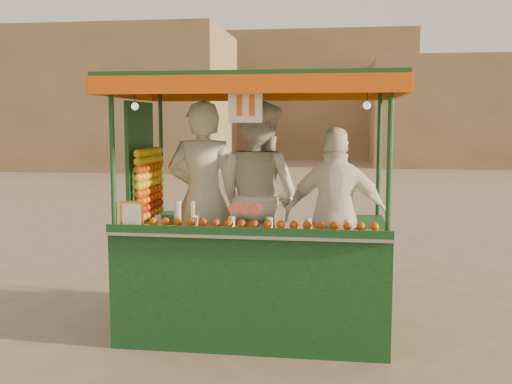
# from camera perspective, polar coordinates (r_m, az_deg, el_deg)

# --- Properties ---
(ground) EXTENTS (90.00, 90.00, 0.00)m
(ground) POSITION_cam_1_polar(r_m,az_deg,el_deg) (6.39, -1.97, -11.90)
(ground) COLOR brown
(ground) RESTS_ON ground
(building_left) EXTENTS (10.00, 6.00, 6.00)m
(building_left) POSITION_cam_1_polar(r_m,az_deg,el_deg) (27.86, -13.20, 8.45)
(building_left) COLOR #977756
(building_left) RESTS_ON ground
(building_right) EXTENTS (9.00, 6.00, 5.00)m
(building_right) POSITION_cam_1_polar(r_m,az_deg,el_deg) (30.55, 19.48, 7.13)
(building_right) COLOR #977756
(building_right) RESTS_ON ground
(building_center) EXTENTS (14.00, 7.00, 7.00)m
(building_center) POSITION_cam_1_polar(r_m,az_deg,el_deg) (36.12, 3.29, 8.94)
(building_center) COLOR #977756
(building_center) RESTS_ON ground
(juice_cart) EXTENTS (2.70, 1.75, 2.46)m
(juice_cart) POSITION_cam_1_polar(r_m,az_deg,el_deg) (5.81, -0.65, -5.66)
(juice_cart) COLOR #0F3819
(juice_cart) RESTS_ON ground
(vendor_left) EXTENTS (0.75, 0.52, 1.96)m
(vendor_left) POSITION_cam_1_polar(r_m,az_deg,el_deg) (6.10, -5.06, -0.58)
(vendor_left) COLOR silver
(vendor_left) RESTS_ON ground
(vendor_middle) EXTENTS (1.20, 1.13, 1.96)m
(vendor_middle) POSITION_cam_1_polar(r_m,az_deg,el_deg) (6.15, 0.20, -0.51)
(vendor_middle) COLOR silver
(vendor_middle) RESTS_ON ground
(vendor_right) EXTENTS (1.00, 0.42, 1.70)m
(vendor_right) POSITION_cam_1_polar(r_m,az_deg,el_deg) (5.80, 7.67, -2.29)
(vendor_right) COLOR white
(vendor_right) RESTS_ON ground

